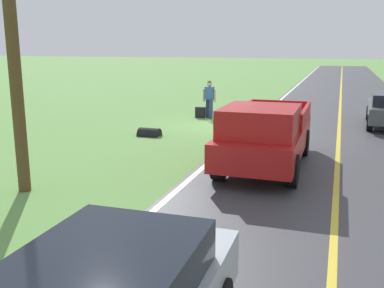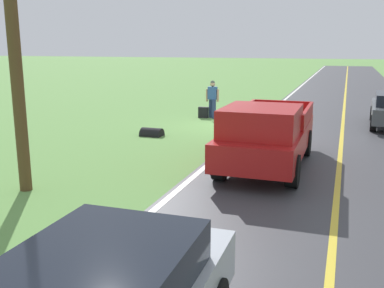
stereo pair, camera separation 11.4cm
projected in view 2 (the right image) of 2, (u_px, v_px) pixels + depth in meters
The scene contains 8 objects.
ground_plane at pixel (227, 126), 18.77m from camera, with size 200.00×200.00×0.00m, color #609347.
road_surface at pixel (342, 133), 17.28m from camera, with size 7.45×120.00×0.00m, color #3D3D42.
lane_edge_line at pixel (252, 127), 18.42m from camera, with size 0.16×117.60×0.00m, color silver.
lane_centre_line at pixel (342, 133), 17.28m from camera, with size 0.14×117.60×0.00m, color gold.
hitchhiker_walking at pixel (213, 97), 20.59m from camera, with size 0.62×0.51×1.75m.
suitcase_carried at pixel (203, 112), 20.80m from camera, with size 0.20×0.46×0.51m, color black.
pickup_truck_passing at pixel (266, 134), 12.07m from camera, with size 2.11×5.40×1.82m.
drainage_culvert at pixel (152, 136), 16.72m from camera, with size 0.60×0.60×0.80m, color black.
Camera 2 is at (-4.66, 17.95, 3.33)m, focal length 41.58 mm.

